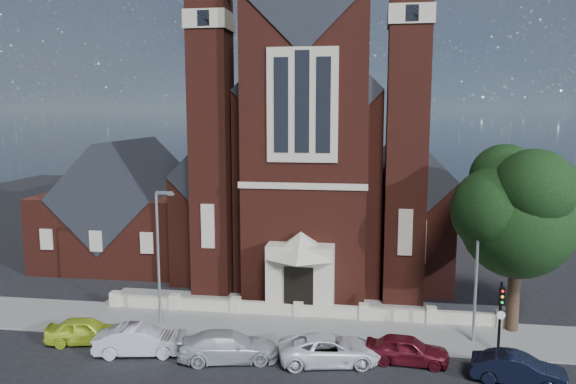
# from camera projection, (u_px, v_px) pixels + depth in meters

# --- Properties ---
(ground) EXTENTS (120.00, 120.00, 0.00)m
(ground) POSITION_uv_depth(u_px,v_px,m) (313.00, 277.00, 43.09)
(ground) COLOR black
(ground) RESTS_ON ground
(pavement_strip) EXTENTS (60.00, 5.00, 0.12)m
(pavement_strip) POSITION_uv_depth(u_px,v_px,m) (294.00, 329.00, 32.82)
(pavement_strip) COLOR slate
(pavement_strip) RESTS_ON ground
(forecourt_paving) EXTENTS (26.00, 3.00, 0.14)m
(forecourt_paving) POSITION_uv_depth(u_px,v_px,m) (302.00, 306.00, 36.73)
(forecourt_paving) COLOR slate
(forecourt_paving) RESTS_ON ground
(forecourt_wall) EXTENTS (24.00, 0.40, 0.90)m
(forecourt_wall) POSITION_uv_depth(u_px,v_px,m) (299.00, 317.00, 34.77)
(forecourt_wall) COLOR #BDAE96
(forecourt_wall) RESTS_ON ground
(church) EXTENTS (20.01, 34.90, 29.20)m
(church) POSITION_uv_depth(u_px,v_px,m) (322.00, 162.00, 49.68)
(church) COLOR #4A1C13
(church) RESTS_ON ground
(parish_hall) EXTENTS (12.00, 12.20, 10.24)m
(parish_hall) POSITION_uv_depth(u_px,v_px,m) (130.00, 213.00, 47.75)
(parish_hall) COLOR #4A1C13
(parish_hall) RESTS_ON ground
(street_tree) EXTENTS (6.40, 6.60, 10.70)m
(street_tree) POSITION_uv_depth(u_px,v_px,m) (522.00, 215.00, 31.17)
(street_tree) COLOR black
(street_tree) RESTS_ON ground
(street_lamp_left) EXTENTS (1.16, 0.22, 8.09)m
(street_lamp_left) POSITION_uv_depth(u_px,v_px,m) (159.00, 250.00, 32.80)
(street_lamp_left) COLOR gray
(street_lamp_left) RESTS_ON ground
(street_lamp_right) EXTENTS (1.16, 0.22, 8.09)m
(street_lamp_right) POSITION_uv_depth(u_px,v_px,m) (479.00, 262.00, 30.21)
(street_lamp_right) COLOR gray
(street_lamp_right) RESTS_ON ground
(traffic_signal) EXTENTS (0.28, 0.42, 4.00)m
(traffic_signal) POSITION_uv_depth(u_px,v_px,m) (501.00, 309.00, 28.83)
(traffic_signal) COLOR black
(traffic_signal) RESTS_ON ground
(car_lime_van) EXTENTS (4.47, 2.54, 1.44)m
(car_lime_van) POSITION_uv_depth(u_px,v_px,m) (86.00, 330.00, 30.81)
(car_lime_van) COLOR #B8D029
(car_lime_van) RESTS_ON ground
(car_silver_a) EXTENTS (4.87, 2.45, 1.53)m
(car_silver_a) POSITION_uv_depth(u_px,v_px,m) (140.00, 340.00, 29.38)
(car_silver_a) COLOR silver
(car_silver_a) RESTS_ON ground
(car_silver_b) EXTENTS (5.48, 3.15, 1.50)m
(car_silver_b) POSITION_uv_depth(u_px,v_px,m) (228.00, 346.00, 28.69)
(car_silver_b) COLOR #ADB0B5
(car_silver_b) RESTS_ON ground
(car_white_suv) EXTENTS (5.52, 3.30, 1.44)m
(car_white_suv) POSITION_uv_depth(u_px,v_px,m) (329.00, 349.00, 28.38)
(car_white_suv) COLOR white
(car_white_suv) RESTS_ON ground
(car_dark_red) EXTENTS (4.31, 2.03, 1.43)m
(car_dark_red) POSITION_uv_depth(u_px,v_px,m) (407.00, 349.00, 28.39)
(car_dark_red) COLOR #520E18
(car_dark_red) RESTS_ON ground
(car_navy) EXTENTS (4.50, 2.38, 1.41)m
(car_navy) POSITION_uv_depth(u_px,v_px,m) (519.00, 369.00, 26.21)
(car_navy) COLOR black
(car_navy) RESTS_ON ground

